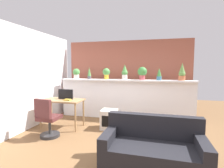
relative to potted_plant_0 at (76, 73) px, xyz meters
The scene contains 18 objects.
ground_plane 2.87m from the potted_plant_0, 50.98° to the right, with size 12.00×12.00×0.00m, color brown.
divider_wall 1.77m from the potted_plant_0, ahead, with size 4.12×0.16×1.19m, color white.
plant_shelf 1.58m from the potted_plant_0, ahead, with size 4.12×0.35×0.04m, color white.
brick_wall_behind 1.71m from the potted_plant_0, 22.82° to the left, with size 4.12×0.10×2.50m, color #9E5442.
side_wall_left 1.71m from the potted_plant_0, 115.63° to the right, with size 0.12×4.40×2.60m, color white.
potted_plant_0 is the anchor object (origin of this frame).
potted_plant_1 0.44m from the potted_plant_0, ahead, with size 0.12×0.12×0.38m.
potted_plant_2 1.00m from the potted_plant_0, ahead, with size 0.23×0.23×0.35m.
potted_plant_3 1.59m from the potted_plant_0, ahead, with size 0.18×0.18×0.46m.
potted_plant_4 2.11m from the potted_plant_0, ahead, with size 0.28×0.28×0.38m.
potted_plant_5 2.60m from the potted_plant_0, ahead, with size 0.14×0.14×0.36m.
potted_plant_6 3.22m from the potted_plant_0, ahead, with size 0.18×0.18×0.50m.
desk 1.32m from the potted_plant_0, 85.18° to the right, with size 1.10×0.60×0.75m.
tv_monitor 1.14m from the potted_plant_0, 81.29° to the right, with size 0.42×0.04×0.26m, color black.
office_chair 2.08m from the potted_plant_0, 85.64° to the right, with size 0.48×0.48×0.91m.
side_cube_shelf 1.99m from the potted_plant_0, 33.96° to the right, with size 0.40×0.41×0.50m.
book_on_desk 1.37m from the potted_plant_0, 75.70° to the right, with size 0.17×0.11×0.04m, color gold.
couch 3.66m from the potted_plant_0, 44.85° to the right, with size 1.57×0.79×0.80m.
Camera 1 is at (0.90, -3.18, 1.59)m, focal length 27.44 mm.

